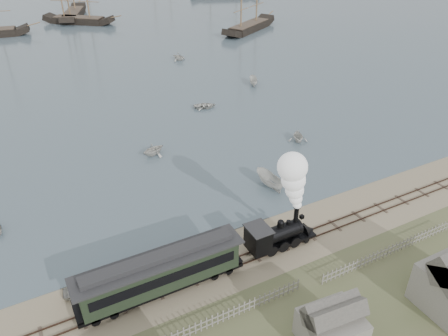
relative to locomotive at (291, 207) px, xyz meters
name	(u,v)px	position (x,y,z in m)	size (l,w,h in m)	color
ground	(225,249)	(-5.40, 2.00, -4.11)	(600.00, 600.00, 0.00)	gray
rail_track	(236,263)	(-5.40, 0.00, -4.07)	(120.00, 1.80, 0.16)	#3A2820
picket_fence_west	(191,336)	(-11.90, -5.00, -4.11)	(19.00, 0.10, 1.20)	slate
picket_fence_east	(389,255)	(7.10, -5.50, -4.11)	(15.00, 0.10, 1.20)	slate
locomotive	(291,207)	(0.00, 0.00, 0.00)	(7.13, 2.66, 8.88)	black
passenger_coach	(161,272)	(-12.12, 0.00, -2.01)	(13.60, 2.62, 3.30)	black
beached_dinghy	(87,289)	(-17.50, 2.60, -3.73)	(3.64, 2.60, 0.75)	beige
rowboat_1	(153,149)	(-5.11, 21.23, -3.26)	(3.00, 2.59, 1.58)	beige
rowboat_2	(270,181)	(3.60, 8.57, -3.25)	(4.10, 1.54, 1.58)	beige
rowboat_3	(205,106)	(6.77, 31.35, -3.69)	(3.41, 2.44, 0.71)	beige
rowboat_4	(298,136)	(12.76, 15.88, -3.28)	(2.91, 2.51, 1.53)	beige
rowboat_5	(253,81)	(18.31, 36.28, -3.40)	(3.33, 1.25, 1.29)	beige
rowboat_7	(179,56)	(12.38, 54.84, -3.25)	(3.04, 2.62, 1.60)	beige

